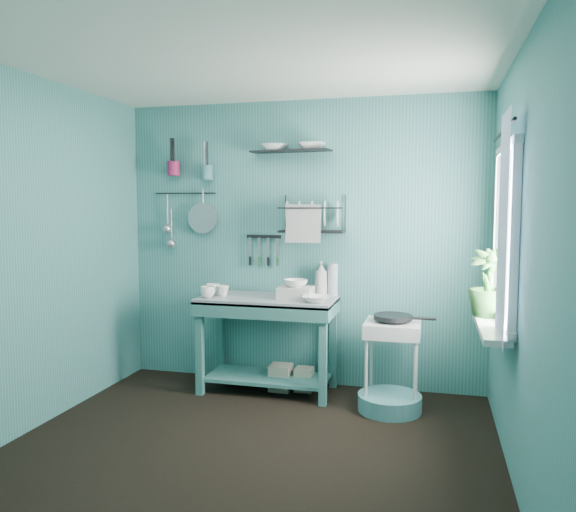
% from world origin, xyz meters
% --- Properties ---
extents(floor, '(3.20, 3.20, 0.00)m').
position_xyz_m(floor, '(0.00, 0.00, 0.00)').
color(floor, black).
rests_on(floor, ground).
extents(ceiling, '(3.20, 3.20, 0.00)m').
position_xyz_m(ceiling, '(0.00, 0.00, 2.50)').
color(ceiling, silver).
rests_on(ceiling, ground).
extents(wall_back, '(3.20, 0.00, 3.20)m').
position_xyz_m(wall_back, '(0.00, 1.50, 1.25)').
color(wall_back, teal).
rests_on(wall_back, ground).
extents(wall_front, '(3.20, 0.00, 3.20)m').
position_xyz_m(wall_front, '(0.00, -1.50, 1.25)').
color(wall_front, teal).
rests_on(wall_front, ground).
extents(wall_left, '(0.00, 3.00, 3.00)m').
position_xyz_m(wall_left, '(-1.60, 0.00, 1.25)').
color(wall_left, teal).
rests_on(wall_left, ground).
extents(wall_right, '(0.00, 3.00, 3.00)m').
position_xyz_m(wall_right, '(1.60, 0.00, 1.25)').
color(wall_right, teal).
rests_on(wall_right, ground).
extents(work_counter, '(1.15, 0.58, 0.81)m').
position_xyz_m(work_counter, '(-0.22, 1.19, 0.41)').
color(work_counter, '#35716D').
rests_on(work_counter, floor).
extents(mug_left, '(0.12, 0.12, 0.10)m').
position_xyz_m(mug_left, '(-0.70, 1.03, 0.86)').
color(mug_left, white).
rests_on(mug_left, work_counter).
extents(mug_mid, '(0.14, 0.14, 0.09)m').
position_xyz_m(mug_mid, '(-0.60, 1.13, 0.86)').
color(mug_mid, white).
rests_on(mug_mid, work_counter).
extents(mug_right, '(0.17, 0.17, 0.10)m').
position_xyz_m(mug_right, '(-0.72, 1.19, 0.86)').
color(mug_right, white).
rests_on(mug_right, work_counter).
extents(wash_tub, '(0.28, 0.22, 0.10)m').
position_xyz_m(wash_tub, '(0.03, 1.17, 0.86)').
color(wash_tub, beige).
rests_on(wash_tub, work_counter).
extents(tub_bowl, '(0.20, 0.19, 0.06)m').
position_xyz_m(tub_bowl, '(0.03, 1.17, 0.95)').
color(tub_bowl, white).
rests_on(tub_bowl, wash_tub).
extents(soap_bottle, '(0.11, 0.12, 0.30)m').
position_xyz_m(soap_bottle, '(0.20, 1.39, 0.96)').
color(soap_bottle, beige).
rests_on(soap_bottle, work_counter).
extents(water_bottle, '(0.09, 0.09, 0.28)m').
position_xyz_m(water_bottle, '(0.30, 1.41, 0.95)').
color(water_bottle, '#AAB6BD').
rests_on(water_bottle, work_counter).
extents(counter_bowl, '(0.22, 0.22, 0.05)m').
position_xyz_m(counter_bowl, '(0.23, 1.04, 0.84)').
color(counter_bowl, white).
rests_on(counter_bowl, work_counter).
extents(hotplate_stand, '(0.50, 0.50, 0.68)m').
position_xyz_m(hotplate_stand, '(0.84, 1.07, 0.34)').
color(hotplate_stand, silver).
rests_on(hotplate_stand, floor).
extents(frying_pan, '(0.30, 0.30, 0.03)m').
position_xyz_m(frying_pan, '(0.84, 1.07, 0.72)').
color(frying_pan, black).
rests_on(frying_pan, hotplate_stand).
extents(knife_strip, '(0.32, 0.03, 0.03)m').
position_xyz_m(knife_strip, '(-0.33, 1.47, 1.31)').
color(knife_strip, black).
rests_on(knife_strip, wall_back).
extents(dish_rack, '(0.58, 0.31, 0.32)m').
position_xyz_m(dish_rack, '(0.13, 1.37, 1.52)').
color(dish_rack, black).
rests_on(dish_rack, wall_back).
extents(upper_shelf, '(0.71, 0.25, 0.01)m').
position_xyz_m(upper_shelf, '(-0.07, 1.40, 2.05)').
color(upper_shelf, black).
rests_on(upper_shelf, wall_back).
extents(shelf_bowl_left, '(0.22, 0.22, 0.05)m').
position_xyz_m(shelf_bowl_left, '(-0.21, 1.40, 2.08)').
color(shelf_bowl_left, white).
rests_on(shelf_bowl_left, upper_shelf).
extents(shelf_bowl_right, '(0.26, 0.26, 0.06)m').
position_xyz_m(shelf_bowl_right, '(0.11, 1.40, 2.09)').
color(shelf_bowl_right, white).
rests_on(shelf_bowl_right, upper_shelf).
extents(utensil_cup_magenta, '(0.11, 0.11, 0.13)m').
position_xyz_m(utensil_cup_magenta, '(-1.18, 1.42, 1.93)').
color(utensil_cup_magenta, '#A81F50').
rests_on(utensil_cup_magenta, wall_back).
extents(utensil_cup_teal, '(0.11, 0.11, 0.13)m').
position_xyz_m(utensil_cup_teal, '(-0.85, 1.42, 1.88)').
color(utensil_cup_teal, '#3A7378').
rests_on(utensil_cup_teal, wall_back).
extents(colander, '(0.28, 0.03, 0.28)m').
position_xyz_m(colander, '(-0.91, 1.45, 1.48)').
color(colander, '#A7A9AF').
rests_on(colander, wall_back).
extents(ladle_outer, '(0.01, 0.01, 0.30)m').
position_xyz_m(ladle_outer, '(-1.27, 1.46, 1.54)').
color(ladle_outer, '#A7A9AF').
rests_on(ladle_outer, wall_back).
extents(ladle_inner, '(0.01, 0.01, 0.30)m').
position_xyz_m(ladle_inner, '(-1.23, 1.46, 1.41)').
color(ladle_inner, '#A7A9AF').
rests_on(ladle_inner, wall_back).
extents(hook_rail, '(0.60, 0.01, 0.01)m').
position_xyz_m(hook_rail, '(-1.09, 1.47, 1.70)').
color(hook_rail, black).
rests_on(hook_rail, wall_back).
extents(window_glass, '(0.00, 1.10, 1.10)m').
position_xyz_m(window_glass, '(1.59, 0.45, 1.40)').
color(window_glass, white).
rests_on(window_glass, wall_right).
extents(windowsill, '(0.16, 0.95, 0.04)m').
position_xyz_m(windowsill, '(1.50, 0.45, 0.81)').
color(windowsill, silver).
rests_on(windowsill, wall_right).
extents(curtain, '(0.00, 1.35, 1.35)m').
position_xyz_m(curtain, '(1.52, 0.15, 1.45)').
color(curtain, white).
rests_on(curtain, wall_right).
extents(curtain_rod, '(0.02, 1.05, 0.02)m').
position_xyz_m(curtain_rod, '(1.54, 0.45, 2.05)').
color(curtain_rod, black).
rests_on(curtain_rod, wall_right).
extents(potted_plant, '(0.27, 0.27, 0.46)m').
position_xyz_m(potted_plant, '(1.50, 0.70, 1.06)').
color(potted_plant, '#275A24').
rests_on(potted_plant, windowsill).
extents(storage_tin_large, '(0.18, 0.18, 0.22)m').
position_xyz_m(storage_tin_large, '(-0.12, 1.24, 0.11)').
color(storage_tin_large, tan).
rests_on(storage_tin_large, floor).
extents(storage_tin_small, '(0.15, 0.15, 0.20)m').
position_xyz_m(storage_tin_small, '(0.08, 1.27, 0.10)').
color(storage_tin_small, tan).
rests_on(storage_tin_small, floor).
extents(floor_basin, '(0.49, 0.49, 0.13)m').
position_xyz_m(floor_basin, '(0.83, 0.97, 0.07)').
color(floor_basin, teal).
rests_on(floor_basin, floor).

